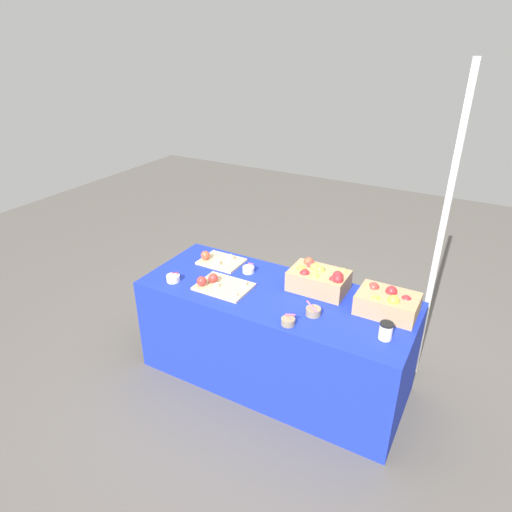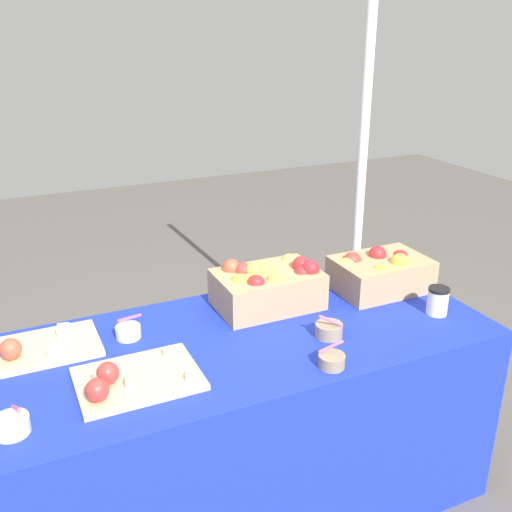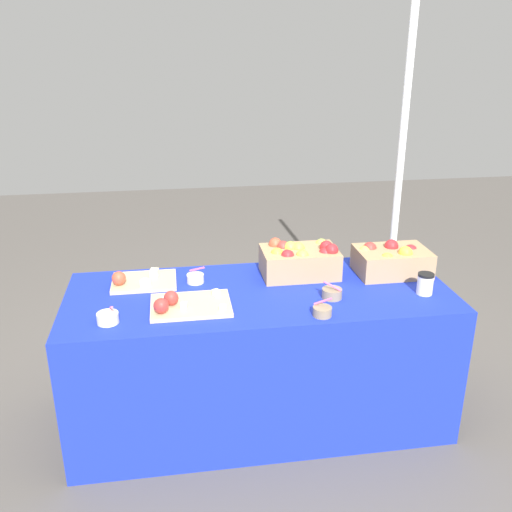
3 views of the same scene
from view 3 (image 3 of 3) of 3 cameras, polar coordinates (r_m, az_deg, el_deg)
ground_plane at (r=3.17m, az=0.34°, el=-15.83°), size 10.00×10.00×0.00m
table at (r=2.96m, az=0.36°, el=-10.12°), size 1.90×0.76×0.74m
apple_crate_left at (r=3.06m, az=13.55°, el=-0.39°), size 0.38×0.26×0.17m
apple_crate_middle at (r=2.96m, az=4.47°, el=-0.37°), size 0.39×0.26×0.19m
cutting_board_front at (r=2.63m, az=-7.28°, el=-4.88°), size 0.37×0.27×0.09m
cutting_board_back at (r=2.92m, az=-11.67°, el=-2.46°), size 0.32×0.25×0.09m
sample_bowl_near at (r=2.90m, az=-6.16°, el=-2.25°), size 0.09×0.09×0.09m
sample_bowl_mid at (r=2.56m, az=6.74°, el=-5.57°), size 0.09×0.09×0.09m
sample_bowl_far at (r=2.57m, az=-14.78°, el=-6.07°), size 0.10×0.10×0.10m
sample_bowl_extra at (r=2.73m, az=7.71°, el=-3.76°), size 0.10×0.10×0.10m
coffee_cup at (r=2.86m, az=16.77°, el=-2.70°), size 0.08×0.08×0.11m
tent_pole at (r=3.44m, az=14.24°, el=7.19°), size 0.04×0.04×2.23m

